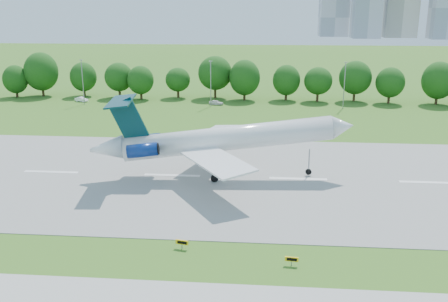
# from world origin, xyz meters

# --- Properties ---
(ground) EXTENTS (600.00, 600.00, 0.00)m
(ground) POSITION_xyz_m (0.00, 0.00, 0.00)
(ground) COLOR #37691B
(ground) RESTS_ON ground
(runway) EXTENTS (400.00, 45.00, 0.08)m
(runway) POSITION_xyz_m (0.00, 25.00, 0.04)
(runway) COLOR gray
(runway) RESTS_ON ground
(tree_line) EXTENTS (288.40, 8.40, 10.40)m
(tree_line) POSITION_xyz_m (0.00, 92.00, 6.19)
(tree_line) COLOR #382314
(tree_line) RESTS_ON ground
(light_poles) EXTENTS (175.90, 0.25, 12.19)m
(light_poles) POSITION_xyz_m (-2.50, 82.00, 6.34)
(light_poles) COLOR gray
(light_poles) RESTS_ON ground
(skyline) EXTENTS (127.00, 52.00, 80.00)m
(skyline) POSITION_xyz_m (100.16, 390.61, 30.46)
(skyline) COLOR #B2B2B7
(skyline) RESTS_ON ground
(airliner) EXTENTS (41.33, 29.74, 12.91)m
(airliner) POSITION_xyz_m (-13.10, 24.74, 6.33)
(airliner) COLOR white
(airliner) RESTS_ON ground
(taxi_sign_left) EXTENTS (1.44, 0.32, 1.00)m
(taxi_sign_left) POSITION_xyz_m (-2.27, -2.27, 0.74)
(taxi_sign_left) COLOR gray
(taxi_sign_left) RESTS_ON ground
(taxi_sign_centre) EXTENTS (1.50, 0.48, 1.05)m
(taxi_sign_centre) POSITION_xyz_m (-14.33, 0.51, 0.78)
(taxi_sign_centre) COLOR gray
(taxi_sign_centre) RESTS_ON ground
(service_vehicle_a) EXTENTS (4.19, 2.83, 1.31)m
(service_vehicle_a) POSITION_xyz_m (-57.24, 85.85, 0.65)
(service_vehicle_a) COLOR white
(service_vehicle_a) RESTS_ON ground
(service_vehicle_b) EXTENTS (4.13, 2.44, 1.32)m
(service_vehicle_b) POSITION_xyz_m (-18.80, 84.23, 0.66)
(service_vehicle_b) COLOR white
(service_vehicle_b) RESTS_ON ground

